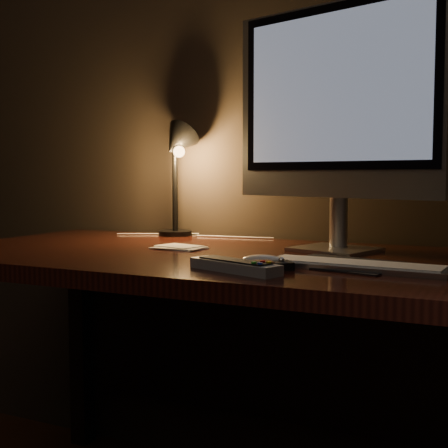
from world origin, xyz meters
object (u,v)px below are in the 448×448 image
at_px(mouse, 263,262).
at_px(desk_lamp, 176,158).
at_px(media_remote, 260,266).
at_px(desk, 250,301).
at_px(monitor, 336,106).
at_px(tv_remote, 235,266).
at_px(keyboard, 355,265).

bearing_deg(mouse, desk_lamp, 124.38).
xyz_separation_m(mouse, media_remote, (0.01, -0.05, 0.00)).
height_order(desk, monitor, monitor).
bearing_deg(tv_remote, media_remote, 67.17).
relative_size(monitor, keyboard, 1.61).
bearing_deg(tv_remote, keyboard, 53.96).
distance_m(desk, tv_remote, 0.37).
bearing_deg(desk_lamp, keyboard, -42.20).
height_order(monitor, tv_remote, monitor).
distance_m(monitor, media_remote, 0.52).
xyz_separation_m(keyboard, tv_remote, (-0.21, -0.14, 0.00)).
height_order(mouse, tv_remote, tv_remote).
xyz_separation_m(media_remote, tv_remote, (-0.04, -0.04, 0.00)).
distance_m(media_remote, desk_lamp, 0.75).
relative_size(monitor, desk_lamp, 1.71).
height_order(keyboard, desk_lamp, desk_lamp).
relative_size(media_remote, desk_lamp, 0.38).
distance_m(keyboard, media_remote, 0.20).
bearing_deg(tv_remote, desk_lamp, 149.00).
bearing_deg(desk_lamp, mouse, -54.60).
bearing_deg(keyboard, media_remote, -145.56).
height_order(desk, keyboard, keyboard).
height_order(keyboard, mouse, mouse).
bearing_deg(keyboard, desk, 154.19).
relative_size(tv_remote, desk_lamp, 0.60).
distance_m(monitor, keyboard, 0.46).
bearing_deg(media_remote, desk_lamp, 95.90).
relative_size(desk, media_remote, 11.64).
height_order(media_remote, desk_lamp, desk_lamp).
height_order(desk, desk_lamp, desk_lamp).
distance_m(monitor, tv_remote, 0.55).
bearing_deg(media_remote, desk, 79.08).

